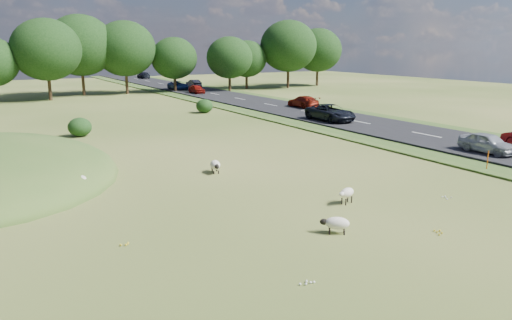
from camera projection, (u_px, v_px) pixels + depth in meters
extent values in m
plane|color=#38561A|center=(137.00, 137.00, 40.50)|extent=(160.00, 160.00, 0.00)
cube|color=black|center=(280.00, 107.00, 58.59)|extent=(8.00, 150.00, 0.25)
cylinder|color=black|center=(50.00, 86.00, 66.99)|extent=(0.44, 0.44, 3.90)
ellipsoid|color=black|center=(46.00, 50.00, 65.93)|extent=(9.09, 9.09, 8.18)
cylinder|color=black|center=(83.00, 81.00, 73.69)|extent=(0.44, 0.44, 4.22)
ellipsoid|color=black|center=(80.00, 45.00, 72.54)|extent=(9.85, 9.85, 8.86)
cylinder|color=black|center=(127.00, 81.00, 75.91)|extent=(0.44, 0.44, 3.94)
ellipsoid|color=black|center=(125.00, 49.00, 74.83)|extent=(9.20, 9.20, 8.28)
cylinder|color=black|center=(175.00, 82.00, 78.79)|extent=(0.44, 0.44, 3.09)
ellipsoid|color=black|center=(174.00, 58.00, 77.94)|extent=(7.20, 7.20, 6.48)
cylinder|color=black|center=(230.00, 82.00, 79.59)|extent=(0.44, 0.44, 3.12)
ellipsoid|color=black|center=(229.00, 58.00, 78.74)|extent=(7.29, 7.29, 6.56)
cylinder|color=black|center=(247.00, 80.00, 85.30)|extent=(0.44, 0.44, 2.93)
ellipsoid|color=black|center=(246.00, 59.00, 84.50)|extent=(6.84, 6.84, 6.16)
cylinder|color=black|center=(288.00, 76.00, 86.57)|extent=(0.44, 0.44, 4.16)
ellipsoid|color=black|center=(288.00, 46.00, 85.43)|extent=(9.71, 9.71, 8.74)
cylinder|color=black|center=(317.00, 75.00, 91.97)|extent=(0.44, 0.44, 3.74)
ellipsoid|color=black|center=(318.00, 50.00, 90.95)|extent=(8.72, 8.72, 7.84)
ellipsoid|color=black|center=(80.00, 127.00, 40.35)|extent=(1.88, 1.88, 1.54)
ellipsoid|color=black|center=(204.00, 106.00, 54.64)|extent=(1.83, 1.83, 1.50)
cylinder|color=#D8590C|center=(488.00, 161.00, 29.30)|extent=(0.06, 0.06, 1.20)
ellipsoid|color=beige|center=(337.00, 223.00, 19.47)|extent=(1.08, 0.99, 0.49)
ellipsoid|color=black|center=(324.00, 222.00, 19.53)|extent=(0.39, 0.38, 0.25)
cylinder|color=black|center=(330.00, 232.00, 19.46)|extent=(0.07, 0.07, 0.18)
cylinder|color=black|center=(330.00, 230.00, 19.70)|extent=(0.07, 0.07, 0.18)
cylinder|color=black|center=(344.00, 233.00, 19.39)|extent=(0.07, 0.07, 0.18)
cylinder|color=black|center=(344.00, 231.00, 19.62)|extent=(0.07, 0.07, 0.18)
ellipsoid|color=beige|center=(215.00, 165.00, 28.83)|extent=(0.83, 1.17, 0.54)
ellipsoid|color=black|center=(217.00, 166.00, 28.28)|extent=(0.34, 0.40, 0.27)
cylinder|color=black|center=(218.00, 172.00, 28.65)|extent=(0.08, 0.08, 0.20)
cylinder|color=black|center=(214.00, 172.00, 28.59)|extent=(0.08, 0.08, 0.20)
cylinder|color=black|center=(217.00, 170.00, 29.24)|extent=(0.08, 0.08, 0.20)
cylinder|color=black|center=(212.00, 170.00, 29.17)|extent=(0.08, 0.08, 0.20)
ellipsoid|color=beige|center=(81.00, 180.00, 24.88)|extent=(0.73, 1.12, 0.53)
ellipsoid|color=silver|center=(77.00, 177.00, 25.29)|extent=(0.31, 0.38, 0.27)
cylinder|color=black|center=(77.00, 188.00, 25.13)|extent=(0.08, 0.08, 0.38)
cylinder|color=black|center=(82.00, 187.00, 25.29)|extent=(0.08, 0.08, 0.38)
cylinder|color=black|center=(82.00, 191.00, 24.68)|extent=(0.08, 0.08, 0.38)
cylinder|color=black|center=(87.00, 190.00, 24.84)|extent=(0.08, 0.08, 0.38)
ellipsoid|color=beige|center=(347.00, 192.00, 23.16)|extent=(0.97, 0.71, 0.44)
ellipsoid|color=silver|center=(342.00, 194.00, 22.81)|extent=(0.33, 0.29, 0.22)
cylinder|color=black|center=(346.00, 202.00, 22.99)|extent=(0.06, 0.06, 0.32)
cylinder|color=black|center=(342.00, 201.00, 23.13)|extent=(0.06, 0.06, 0.32)
cylinder|color=black|center=(352.00, 200.00, 23.35)|extent=(0.06, 0.06, 0.32)
cylinder|color=black|center=(348.00, 199.00, 23.50)|extent=(0.06, 0.06, 0.32)
imported|color=#ABAFB3|center=(488.00, 143.00, 33.06)|extent=(1.57, 3.91, 1.33)
imported|color=navy|center=(178.00, 85.00, 81.23)|extent=(2.20, 4.78, 1.33)
imported|color=black|center=(144.00, 75.00, 109.07)|extent=(1.88, 4.62, 1.34)
imported|color=maroon|center=(303.00, 102.00, 57.59)|extent=(1.86, 4.57, 1.33)
imported|color=black|center=(194.00, 84.00, 85.18)|extent=(1.39, 4.00, 1.32)
imported|color=black|center=(330.00, 113.00, 47.30)|extent=(2.53, 5.50, 1.53)
imported|color=maroon|center=(197.00, 89.00, 74.67)|extent=(1.50, 3.72, 1.27)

